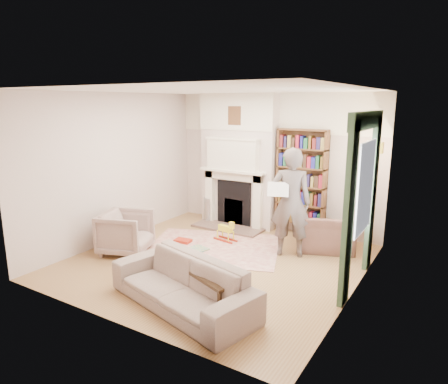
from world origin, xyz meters
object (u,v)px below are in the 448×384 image
Objects in this scene: coffee_table at (217,292)px; armchair_reading at (325,231)px; sofa at (182,284)px; man_reading at (291,203)px; bookcase at (301,177)px; rocking_horse at (225,231)px; paraffin_heater at (209,210)px; armchair_left at (126,232)px.

armchair_reading is at bearing 101.58° from coffee_table.
armchair_reading is 1.53× the size of coffee_table.
sofa is 2.55m from man_reading.
bookcase is 1.85m from rocking_horse.
sofa is at bearing 58.02° from man_reading.
man_reading is at bearing -22.36° from paraffin_heater.
armchair_reading is at bearing 28.29° from rocking_horse.
armchair_reading is 0.96m from man_reading.
man_reading is at bearing -80.56° from armchair_left.
coffee_table is at bearing -128.50° from armchair_left.
man_reading reaches higher than armchair_reading.
sofa is at bearing -93.26° from bookcase.
paraffin_heater is at bearing 132.75° from sofa.
armchair_left is 2.26m from sofa.
man_reading is at bearing 31.79° from armchair_reading.
bookcase is 3.95× the size of rocking_horse.
armchair_reading is (0.72, -0.60, -0.83)m from bookcase.
sofa is 3.83m from paraffin_heater.
coffee_table is at bearing -50.71° from rocking_horse.
sofa is at bearing -61.54° from paraffin_heater.
armchair_reading is 1.86m from rocking_horse.
sofa is 3.91× the size of paraffin_heater.
bookcase reaches higher than man_reading.
coffee_table is at bearing 58.25° from armchair_reading.
armchair_left is 2.57m from coffee_table.
paraffin_heater is (-2.03, -0.25, -0.90)m from bookcase.
man_reading reaches higher than coffee_table.
rocking_horse is (-1.77, -0.57, -0.14)m from armchair_reading.
bookcase reaches higher than rocking_horse.
coffee_table is at bearing 67.43° from man_reading.
man_reading is (0.27, -1.20, -0.23)m from bookcase.
coffee_table is at bearing -86.60° from bookcase.
bookcase is 1.25m from man_reading.
rocking_horse is at bearing 141.00° from coffee_table.
rocking_horse is at bearing -43.07° from paraffin_heater.
armchair_reading is at bearing -7.20° from paraffin_heater.
armchair_left is (-2.95, -2.01, 0.03)m from armchair_reading.
paraffin_heater is at bearing -24.73° from armchair_left.
man_reading is 2.34m from coffee_table.
armchair_reading reaches higher than paraffin_heater.
man_reading is at bearing 110.21° from coffee_table.
paraffin_heater is 1.17× the size of rocking_horse.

